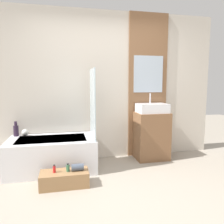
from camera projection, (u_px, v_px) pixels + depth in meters
ground_plane at (126, 201)px, 2.52m from camera, size 12.00×12.00×0.00m
wall_tiled_back at (102, 86)px, 3.89m from camera, size 4.20×0.06×2.60m
wall_wood_accent at (148, 85)px, 4.01m from camera, size 0.73×0.04×2.60m
bathtub at (52, 154)px, 3.42m from camera, size 1.33×0.76×0.50m
glass_shower_screen at (93, 104)px, 3.39m from camera, size 0.01×0.60×1.07m
wooden_step_bench at (65, 179)px, 2.88m from camera, size 0.63×0.29×0.20m
vanity_cabinet at (151, 136)px, 3.90m from camera, size 0.57×0.43×0.84m
sink at (152, 108)px, 3.84m from camera, size 0.52×0.37×0.34m
vase_tall_dark at (16, 130)px, 3.54m from camera, size 0.08×0.08×0.24m
vase_round_light at (25, 133)px, 3.56m from camera, size 0.11×0.11×0.11m
bottle_soap_primary at (54, 169)px, 2.83m from camera, size 0.04×0.04×0.10m
bottle_soap_secondary at (68, 168)px, 2.87m from camera, size 0.04×0.04×0.11m
towel_roll at (78, 167)px, 2.90m from camera, size 0.16×0.09×0.09m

